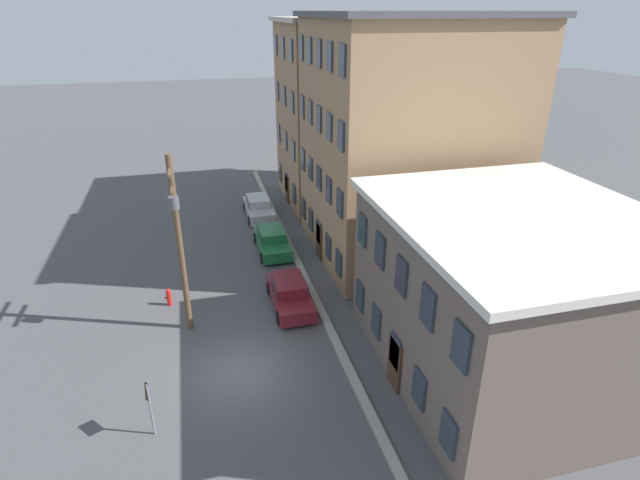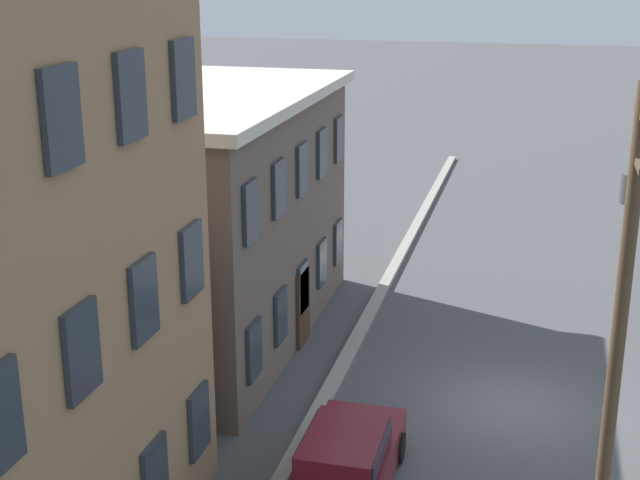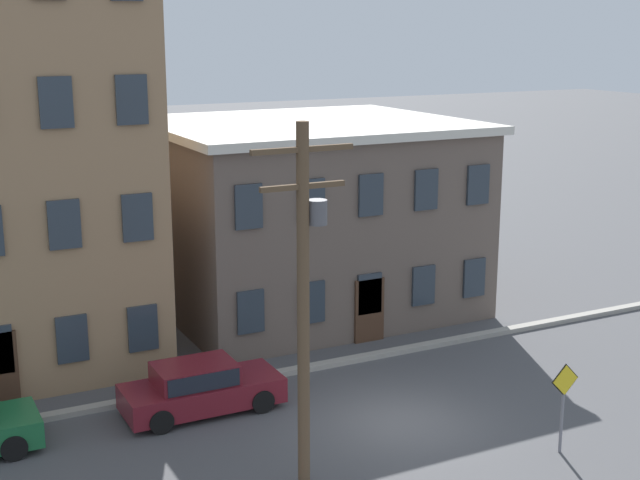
# 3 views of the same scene
# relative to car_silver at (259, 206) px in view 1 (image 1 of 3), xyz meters

# --- Properties ---
(ground_plane) EXTENTS (200.00, 200.00, 0.00)m
(ground_plane) POSITION_rel_car_silver_xyz_m (17.23, -3.34, -0.75)
(ground_plane) COLOR #4C4C4F
(kerb_strip) EXTENTS (56.00, 0.36, 0.16)m
(kerb_strip) POSITION_rel_car_silver_xyz_m (17.23, 1.16, -0.67)
(kerb_strip) COLOR #9E998E
(kerb_strip) RESTS_ON ground_plane
(apartment_corner) EXTENTS (8.98, 12.17, 13.42)m
(apartment_corner) POSITION_rel_car_silver_xyz_m (-2.37, 8.49, 5.98)
(apartment_corner) COLOR #9E7A56
(apartment_corner) RESTS_ON ground_plane
(apartment_midblock) EXTENTS (10.91, 10.92, 13.82)m
(apartment_midblock) POSITION_rel_car_silver_xyz_m (7.67, 7.86, 6.17)
(apartment_midblock) COLOR #9E7A56
(apartment_midblock) RESTS_ON ground_plane
(apartment_far) EXTENTS (11.33, 9.99, 7.07)m
(apartment_far) POSITION_rel_car_silver_xyz_m (19.64, 7.40, 2.80)
(apartment_far) COLOR #66564C
(apartment_far) RESTS_ON ground_plane
(car_silver) EXTENTS (4.40, 1.92, 1.43)m
(car_silver) POSITION_rel_car_silver_xyz_m (0.00, 0.00, 0.00)
(car_silver) COLOR #B7B7BC
(car_silver) RESTS_ON ground_plane
(car_green) EXTENTS (4.40, 1.92, 1.43)m
(car_green) POSITION_rel_car_silver_xyz_m (6.00, -0.02, 0.00)
(car_green) COLOR #1E6638
(car_green) RESTS_ON ground_plane
(car_maroon) EXTENTS (4.40, 1.92, 1.43)m
(car_maroon) POSITION_rel_car_silver_xyz_m (12.59, -0.22, 0.00)
(car_maroon) COLOR maroon
(car_maroon) RESTS_ON ground_plane
(caution_sign) EXTENTS (0.85, 0.08, 2.38)m
(caution_sign) POSITION_rel_car_silver_xyz_m (19.85, -6.66, 0.81)
(caution_sign) COLOR slate
(caution_sign) RESTS_ON ground_plane
(utility_pole) EXTENTS (2.40, 0.44, 8.50)m
(utility_pole) POSITION_rel_car_silver_xyz_m (13.40, -5.25, 4.03)
(utility_pole) COLOR brown
(utility_pole) RESTS_ON ground_plane
(fire_hydrant) EXTENTS (0.24, 0.34, 0.96)m
(fire_hydrant) POSITION_rel_car_silver_xyz_m (11.04, -6.23, -0.27)
(fire_hydrant) COLOR red
(fire_hydrant) RESTS_ON ground_plane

